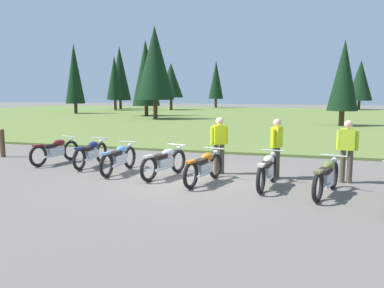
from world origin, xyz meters
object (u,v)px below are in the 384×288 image
(motorcycle_cream, at_px, (267,170))
(trail_marker_post, at_px, (2,143))
(motorcycle_maroon, at_px, (56,150))
(motorcycle_sky_blue, at_px, (119,158))
(motorcycle_silver, at_px, (165,162))
(motorcycle_olive, at_px, (327,177))
(rider_checking_bike, at_px, (347,147))
(motorcycle_navy, at_px, (91,153))
(rider_in_hivis_vest, at_px, (276,145))
(motorcycle_orange, at_px, (204,167))
(rider_with_back_turned, at_px, (219,142))

(motorcycle_cream, relative_size, trail_marker_post, 2.03)
(motorcycle_maroon, height_order, motorcycle_sky_blue, same)
(motorcycle_sky_blue, relative_size, motorcycle_silver, 1.03)
(motorcycle_olive, relative_size, rider_checking_bike, 1.22)
(motorcycle_navy, xyz_separation_m, rider_checking_bike, (7.74, -0.09, 0.51))
(motorcycle_olive, relative_size, rider_in_hivis_vest, 1.22)
(rider_checking_bike, height_order, trail_marker_post, rider_checking_bike)
(motorcycle_sky_blue, relative_size, motorcycle_orange, 1.02)
(trail_marker_post, bearing_deg, motorcycle_sky_blue, -13.14)
(motorcycle_silver, height_order, motorcycle_cream, same)
(motorcycle_navy, height_order, motorcycle_olive, same)
(motorcycle_sky_blue, distance_m, motorcycle_silver, 1.53)
(motorcycle_orange, distance_m, motorcycle_olive, 3.06)
(motorcycle_orange, xyz_separation_m, rider_in_hivis_vest, (1.77, 1.15, 0.51))
(motorcycle_maroon, distance_m, trail_marker_post, 2.73)
(rider_in_hivis_vest, bearing_deg, motorcycle_sky_blue, -172.77)
(motorcycle_orange, bearing_deg, motorcycle_maroon, 166.45)
(motorcycle_sky_blue, relative_size, motorcycle_olive, 1.03)
(motorcycle_sky_blue, distance_m, trail_marker_post, 5.61)
(rider_with_back_turned, distance_m, trail_marker_post, 8.40)
(motorcycle_olive, bearing_deg, rider_checking_bike, 69.44)
(motorcycle_maroon, distance_m, motorcycle_cream, 7.33)
(motorcycle_navy, bearing_deg, rider_checking_bike, -0.69)
(motorcycle_cream, bearing_deg, motorcycle_sky_blue, 173.31)
(motorcycle_sky_blue, distance_m, rider_in_hivis_vest, 4.63)
(motorcycle_orange, xyz_separation_m, motorcycle_cream, (1.64, 0.06, 0.00))
(motorcycle_silver, distance_m, rider_in_hivis_vest, 3.17)
(motorcycle_olive, bearing_deg, rider_with_back_turned, 150.92)
(motorcycle_silver, height_order, trail_marker_post, trail_marker_post)
(motorcycle_silver, bearing_deg, trail_marker_post, 168.30)
(rider_with_back_turned, height_order, rider_checking_bike, same)
(rider_with_back_turned, bearing_deg, motorcycle_silver, -147.84)
(motorcycle_maroon, bearing_deg, motorcycle_cream, -10.12)
(motorcycle_navy, xyz_separation_m, rider_in_hivis_vest, (5.91, -0.07, 0.51))
(motorcycle_navy, height_order, trail_marker_post, trail_marker_post)
(motorcycle_maroon, bearing_deg, rider_checking_bike, -1.32)
(motorcycle_silver, distance_m, motorcycle_orange, 1.33)
(motorcycle_maroon, xyz_separation_m, motorcycle_orange, (5.58, -1.34, 0.00))
(motorcycle_sky_blue, relative_size, rider_with_back_turned, 1.26)
(motorcycle_olive, bearing_deg, motorcycle_silver, 170.02)
(motorcycle_silver, distance_m, rider_with_back_turned, 1.71)
(motorcycle_silver, relative_size, rider_checking_bike, 1.23)
(motorcycle_olive, xyz_separation_m, rider_checking_bike, (0.56, 1.48, 0.51))
(motorcycle_orange, distance_m, trail_marker_post, 8.46)
(motorcycle_silver, distance_m, trail_marker_post, 7.13)
(motorcycle_cream, distance_m, motorcycle_olive, 1.46)
(motorcycle_olive, bearing_deg, motorcycle_sky_blue, 170.95)
(motorcycle_navy, xyz_separation_m, rider_with_back_turned, (4.25, 0.05, 0.51))
(trail_marker_post, bearing_deg, rider_checking_bike, -3.47)
(rider_with_back_turned, bearing_deg, motorcycle_orange, -95.14)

